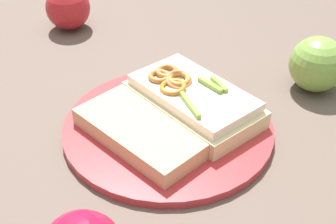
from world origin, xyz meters
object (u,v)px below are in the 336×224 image
object	(u,v)px
apple_0	(68,8)
plate	(168,128)
apple_2	(317,64)
sandwich	(192,99)
bread_slice_side	(141,131)

from	to	relation	value
apple_0	plate	bearing A→B (deg)	147.26
plate	apple_2	size ratio (longest dim) A/B	3.38
sandwich	bread_slice_side	bearing A→B (deg)	-88.92
sandwich	plate	bearing A→B (deg)	-87.83
apple_0	bread_slice_side	bearing A→B (deg)	140.43
sandwich	bread_slice_side	xyz separation A→B (m)	(0.03, 0.08, -0.01)
sandwich	bread_slice_side	size ratio (longest dim) A/B	1.21
sandwich	apple_0	distance (m)	0.35
bread_slice_side	apple_2	size ratio (longest dim) A/B	2.10
apple_0	apple_2	bearing A→B (deg)	179.92
bread_slice_side	apple_0	size ratio (longest dim) A/B	2.16
plate	apple_0	bearing A→B (deg)	-32.74
sandwich	apple_2	size ratio (longest dim) A/B	2.54
sandwich	apple_2	xyz separation A→B (m)	(-0.13, -0.15, 0.01)
sandwich	apple_2	distance (m)	0.20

